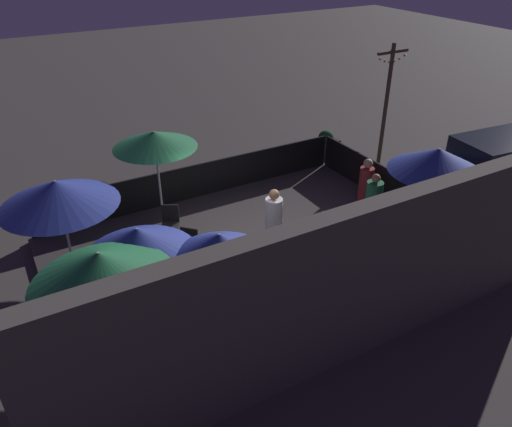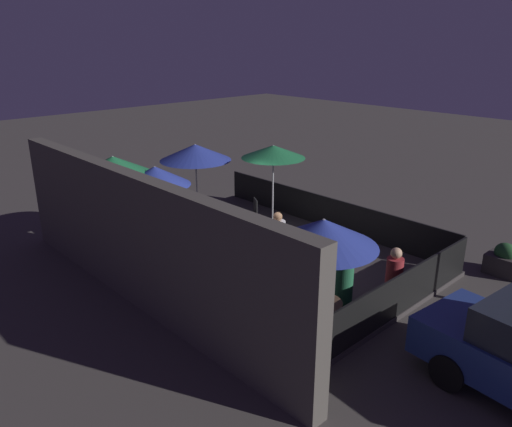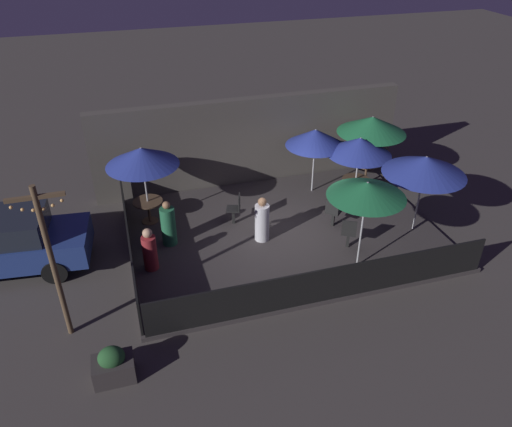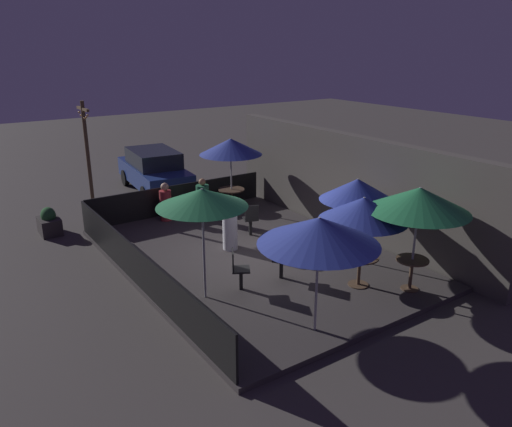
{
  "view_description": "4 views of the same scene",
  "coord_description": "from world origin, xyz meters",
  "px_view_note": "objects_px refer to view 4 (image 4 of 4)",
  "views": [
    {
      "loc": [
        4.57,
        8.25,
        6.67
      ],
      "look_at": [
        0.11,
        0.38,
        1.39
      ],
      "focal_mm": 35.0,
      "sensor_mm": 36.0,
      "label": 1
    },
    {
      "loc": [
        -9.01,
        8.37,
        5.65
      ],
      "look_at": [
        0.29,
        -0.42,
        1.13
      ],
      "focal_mm": 35.0,
      "sensor_mm": 36.0,
      "label": 2
    },
    {
      "loc": [
        -4.2,
        -11.43,
        8.25
      ],
      "look_at": [
        -0.93,
        -0.36,
        1.09
      ],
      "focal_mm": 35.0,
      "sensor_mm": 36.0,
      "label": 3
    },
    {
      "loc": [
        10.15,
        -6.73,
        5.44
      ],
      "look_at": [
        -0.6,
        0.55,
        1.02
      ],
      "focal_mm": 35.0,
      "sensor_mm": 36.0,
      "label": 4
    }
  ],
  "objects_px": {
    "patio_umbrella_4": "(357,190)",
    "patio_chair_2": "(279,258)",
    "patron_0": "(166,203)",
    "dining_table_0": "(231,193)",
    "patron_1": "(230,228)",
    "patio_chair_1": "(251,218)",
    "dining_table_1": "(360,262)",
    "light_post": "(88,154)",
    "patron_2": "(203,202)",
    "patio_umbrella_1": "(364,209)",
    "patio_umbrella_3": "(202,198)",
    "patio_umbrella_5": "(319,231)",
    "planter_box": "(49,223)",
    "patio_umbrella_0": "(231,147)",
    "patio_umbrella_2": "(419,200)",
    "dining_table_2": "(412,266)",
    "patio_chair_0": "(238,268)",
    "parked_car_0": "(154,170)"
  },
  "relations": [
    {
      "from": "planter_box",
      "to": "light_post",
      "type": "bearing_deg",
      "value": 119.34
    },
    {
      "from": "dining_table_0",
      "to": "patron_1",
      "type": "distance_m",
      "value": 3.49
    },
    {
      "from": "patio_umbrella_1",
      "to": "patio_chair_0",
      "type": "height_order",
      "value": "patio_umbrella_1"
    },
    {
      "from": "patio_umbrella_3",
      "to": "patio_chair_1",
      "type": "distance_m",
      "value": 4.26
    },
    {
      "from": "patio_umbrella_3",
      "to": "patio_chair_0",
      "type": "bearing_deg",
      "value": 83.33
    },
    {
      "from": "patio_chair_2",
      "to": "dining_table_0",
      "type": "bearing_deg",
      "value": 116.4
    },
    {
      "from": "dining_table_0",
      "to": "patio_chair_2",
      "type": "xyz_separation_m",
      "value": [
        5.14,
        -1.82,
        -0.04
      ]
    },
    {
      "from": "patio_umbrella_5",
      "to": "parked_car_0",
      "type": "height_order",
      "value": "patio_umbrella_5"
    },
    {
      "from": "patio_umbrella_4",
      "to": "patio_chair_1",
      "type": "distance_m",
      "value": 3.47
    },
    {
      "from": "patio_umbrella_4",
      "to": "patron_1",
      "type": "bearing_deg",
      "value": -137.32
    },
    {
      "from": "patio_umbrella_2",
      "to": "patio_chair_1",
      "type": "distance_m",
      "value": 5.23
    },
    {
      "from": "dining_table_1",
      "to": "patio_chair_2",
      "type": "bearing_deg",
      "value": -135.93
    },
    {
      "from": "dining_table_1",
      "to": "patio_chair_0",
      "type": "height_order",
      "value": "patio_chair_0"
    },
    {
      "from": "dining_table_0",
      "to": "light_post",
      "type": "xyz_separation_m",
      "value": [
        -2.23,
        -4.01,
        1.44
      ]
    },
    {
      "from": "dining_table_0",
      "to": "patio_chair_1",
      "type": "bearing_deg",
      "value": -18.87
    },
    {
      "from": "dining_table_2",
      "to": "patio_chair_1",
      "type": "bearing_deg",
      "value": -166.69
    },
    {
      "from": "patio_umbrella_1",
      "to": "dining_table_0",
      "type": "relative_size",
      "value": 2.43
    },
    {
      "from": "dining_table_0",
      "to": "parked_car_0",
      "type": "height_order",
      "value": "parked_car_0"
    },
    {
      "from": "patron_1",
      "to": "patio_umbrella_1",
      "type": "bearing_deg",
      "value": 136.55
    },
    {
      "from": "patio_umbrella_4",
      "to": "patio_chair_0",
      "type": "bearing_deg",
      "value": -94.9
    },
    {
      "from": "patron_2",
      "to": "dining_table_0",
      "type": "bearing_deg",
      "value": 25.89
    },
    {
      "from": "patio_umbrella_0",
      "to": "patron_2",
      "type": "relative_size",
      "value": 1.78
    },
    {
      "from": "patron_0",
      "to": "planter_box",
      "type": "relative_size",
      "value": 1.46
    },
    {
      "from": "patio_umbrella_3",
      "to": "dining_table_1",
      "type": "distance_m",
      "value": 3.95
    },
    {
      "from": "patron_2",
      "to": "light_post",
      "type": "distance_m",
      "value": 4.02
    },
    {
      "from": "patio_umbrella_5",
      "to": "patio_chair_2",
      "type": "height_order",
      "value": "patio_umbrella_5"
    },
    {
      "from": "patio_umbrella_4",
      "to": "patio_chair_2",
      "type": "distance_m",
      "value": 2.62
    },
    {
      "from": "patio_umbrella_5",
      "to": "patio_umbrella_1",
      "type": "bearing_deg",
      "value": 113.31
    },
    {
      "from": "patio_chair_0",
      "to": "patio_umbrella_5",
      "type": "bearing_deg",
      "value": -51.9
    },
    {
      "from": "patio_umbrella_1",
      "to": "dining_table_2",
      "type": "xyz_separation_m",
      "value": [
        0.81,
        0.82,
        -1.28
      ]
    },
    {
      "from": "patio_chair_1",
      "to": "patio_chair_2",
      "type": "height_order",
      "value": "patio_chair_1"
    },
    {
      "from": "patio_umbrella_4",
      "to": "parked_car_0",
      "type": "relative_size",
      "value": 0.48
    },
    {
      "from": "patio_umbrella_0",
      "to": "patron_2",
      "type": "xyz_separation_m",
      "value": [
        0.42,
        -1.32,
        -1.54
      ]
    },
    {
      "from": "dining_table_2",
      "to": "patron_0",
      "type": "height_order",
      "value": "patron_0"
    },
    {
      "from": "parked_car_0",
      "to": "dining_table_0",
      "type": "bearing_deg",
      "value": 21.49
    },
    {
      "from": "patio_umbrella_2",
      "to": "patio_umbrella_3",
      "type": "distance_m",
      "value": 4.66
    },
    {
      "from": "patio_umbrella_0",
      "to": "patio_umbrella_1",
      "type": "height_order",
      "value": "patio_umbrella_0"
    },
    {
      "from": "patio_umbrella_5",
      "to": "patron_2",
      "type": "relative_size",
      "value": 1.73
    },
    {
      "from": "patio_umbrella_3",
      "to": "patron_2",
      "type": "xyz_separation_m",
      "value": [
        -4.59,
        2.43,
        -1.7
      ]
    },
    {
      "from": "light_post",
      "to": "patio_chair_2",
      "type": "bearing_deg",
      "value": 16.54
    },
    {
      "from": "patio_umbrella_4",
      "to": "dining_table_0",
      "type": "distance_m",
      "value": 5.57
    },
    {
      "from": "patio_umbrella_2",
      "to": "planter_box",
      "type": "bearing_deg",
      "value": -145.54
    },
    {
      "from": "dining_table_2",
      "to": "dining_table_1",
      "type": "bearing_deg",
      "value": -134.51
    },
    {
      "from": "patio_umbrella_3",
      "to": "patio_umbrella_5",
      "type": "xyz_separation_m",
      "value": [
        2.38,
        1.14,
        -0.23
      ]
    },
    {
      "from": "patio_umbrella_4",
      "to": "dining_table_0",
      "type": "height_order",
      "value": "patio_umbrella_4"
    },
    {
      "from": "dining_table_0",
      "to": "dining_table_1",
      "type": "xyz_separation_m",
      "value": [
        6.49,
        -0.52,
        0.02
      ]
    },
    {
      "from": "patio_umbrella_4",
      "to": "patron_2",
      "type": "bearing_deg",
      "value": -161.09
    },
    {
      "from": "patio_umbrella_4",
      "to": "patron_0",
      "type": "bearing_deg",
      "value": -154.28
    },
    {
      "from": "patio_chair_2",
      "to": "patron_0",
      "type": "relative_size",
      "value": 0.77
    },
    {
      "from": "patio_umbrella_1",
      "to": "patron_0",
      "type": "bearing_deg",
      "value": -164.98
    }
  ]
}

